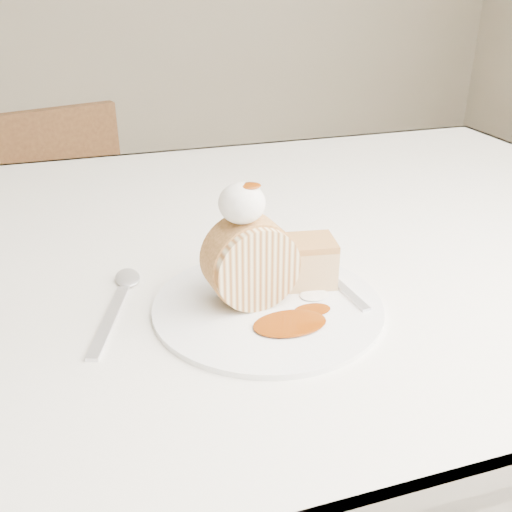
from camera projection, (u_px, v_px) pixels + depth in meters
name	position (u px, v px, depth m)	size (l,w,h in m)	color
table	(230.00, 294.00, 0.81)	(1.40, 0.90, 0.75)	white
chair_far	(51.00, 224.00, 1.60)	(0.46, 0.46, 0.78)	brown
plate	(268.00, 306.00, 0.61)	(0.24, 0.24, 0.01)	white
roulade_slice	(251.00, 263.00, 0.59)	(0.09, 0.09, 0.05)	beige
cake_chunk	(309.00, 264.00, 0.64)	(0.05, 0.05, 0.05)	tan
whipped_cream	(242.00, 203.00, 0.56)	(0.05, 0.05, 0.04)	white
caramel_drizzle	(249.00, 181.00, 0.55)	(0.02, 0.02, 0.01)	#6E2A04
caramel_pool	(290.00, 323.00, 0.57)	(0.08, 0.05, 0.00)	#6E2A04
fork	(342.00, 287.00, 0.63)	(0.02, 0.15, 0.00)	silver
spoon	(109.00, 320.00, 0.58)	(0.02, 0.17, 0.00)	silver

